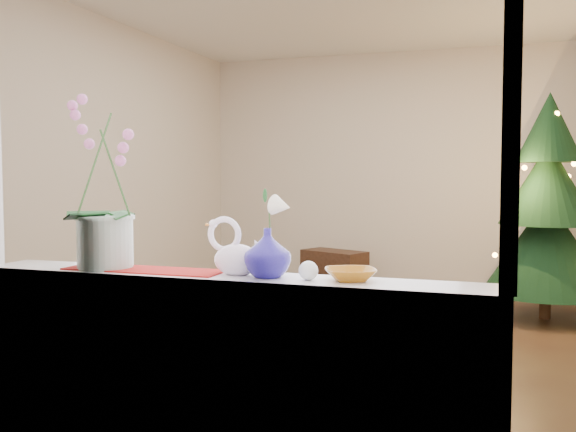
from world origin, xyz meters
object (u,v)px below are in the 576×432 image
(paperweight, at_px, (308,271))
(amber_dish, at_px, (351,275))
(side_table, at_px, (334,274))
(orchid_pot, at_px, (104,181))
(blue_vase, at_px, (268,249))
(xmas_tree, at_px, (548,206))
(swan, at_px, (237,248))

(paperweight, bearing_deg, amber_dish, 14.56)
(paperweight, distance_m, amber_dish, 0.16)
(amber_dish, height_order, side_table, amber_dish)
(orchid_pot, bearing_deg, blue_vase, -0.47)
(xmas_tree, bearing_deg, amber_dish, -103.35)
(orchid_pot, distance_m, xmas_tree, 4.45)
(orchid_pot, bearing_deg, xmas_tree, 62.97)
(amber_dish, bearing_deg, blue_vase, -176.08)
(orchid_pot, height_order, xmas_tree, xmas_tree)
(paperweight, xyz_separation_m, side_table, (-1.01, 4.33, -0.70))
(amber_dish, xyz_separation_m, xmas_tree, (0.93, 3.94, 0.10))
(orchid_pot, relative_size, paperweight, 10.11)
(swan, distance_m, amber_dish, 0.48)
(blue_vase, distance_m, xmas_tree, 4.16)
(swan, relative_size, blue_vase, 1.17)
(blue_vase, distance_m, amber_dish, 0.34)
(paperweight, relative_size, xmas_tree, 0.04)
(swan, xyz_separation_m, amber_dish, (0.47, 0.01, -0.09))
(orchid_pot, relative_size, side_table, 1.10)
(swan, height_order, xmas_tree, xmas_tree)
(xmas_tree, relative_size, side_table, 3.04)
(amber_dish, height_order, xmas_tree, xmas_tree)
(xmas_tree, height_order, side_table, xmas_tree)
(blue_vase, xyz_separation_m, side_table, (-0.84, 4.31, -0.78))
(swan, bearing_deg, side_table, 85.08)
(swan, relative_size, paperweight, 3.51)
(blue_vase, relative_size, xmas_tree, 0.11)
(amber_dish, bearing_deg, swan, -179.21)
(swan, distance_m, side_table, 4.42)
(amber_dish, bearing_deg, xmas_tree, 76.65)
(orchid_pot, bearing_deg, paperweight, -1.50)
(orchid_pot, xyz_separation_m, paperweight, (0.93, -0.02, -0.34))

